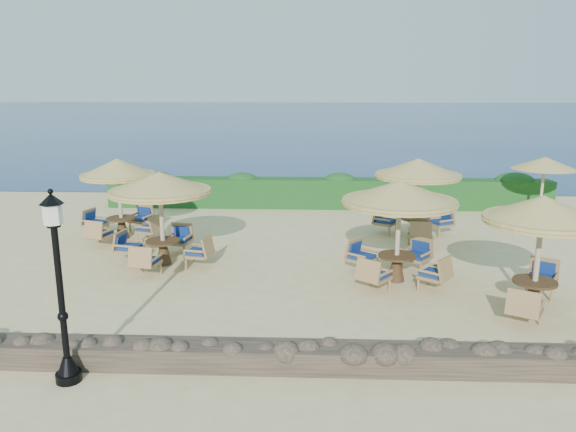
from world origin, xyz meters
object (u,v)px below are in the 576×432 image
at_px(cafe_set_2, 541,227).
at_px(cafe_set_0, 161,201).
at_px(cafe_set_3, 119,188).
at_px(lamp_post, 61,297).
at_px(extra_parasol, 545,163).
at_px(cafe_set_1, 399,211).
at_px(cafe_set_4, 417,181).

bearing_deg(cafe_set_2, cafe_set_0, 162.55).
distance_m(cafe_set_0, cafe_set_3, 3.35).
bearing_deg(lamp_post, cafe_set_3, 103.02).
height_order(lamp_post, cafe_set_3, lamp_post).
xyz_separation_m(extra_parasol, cafe_set_0, (-12.61, -5.61, -0.33)).
distance_m(lamp_post, extra_parasol, 17.41).
bearing_deg(lamp_post, cafe_set_2, 20.84).
xyz_separation_m(lamp_post, extra_parasol, (12.60, 12.00, 0.62)).
bearing_deg(extra_parasol, lamp_post, -136.40).
height_order(extra_parasol, cafe_set_2, cafe_set_2).
bearing_deg(lamp_post, cafe_set_1, 39.79).
bearing_deg(cafe_set_0, cafe_set_4, 22.02).
bearing_deg(cafe_set_0, lamp_post, -89.93).
distance_m(lamp_post, cafe_set_0, 6.40).
bearing_deg(cafe_set_1, extra_parasol, 47.06).
distance_m(extra_parasol, cafe_set_2, 9.16).
height_order(extra_parasol, cafe_set_3, cafe_set_3).
distance_m(cafe_set_1, cafe_set_2, 3.35).
bearing_deg(cafe_set_2, extra_parasol, 68.13).
bearing_deg(cafe_set_3, cafe_set_2, -26.08).
bearing_deg(cafe_set_0, cafe_set_3, 128.32).
bearing_deg(cafe_set_3, cafe_set_1, -23.66).
height_order(cafe_set_0, cafe_set_1, same).
xyz_separation_m(cafe_set_2, cafe_set_3, (-11.27, 5.52, -0.25)).
relative_size(lamp_post, cafe_set_0, 1.15).
bearing_deg(cafe_set_4, cafe_set_2, -74.87).
relative_size(lamp_post, cafe_set_1, 1.13).
xyz_separation_m(cafe_set_0, cafe_set_4, (7.58, 3.07, 0.07)).
distance_m(cafe_set_1, cafe_set_4, 4.32).
xyz_separation_m(cafe_set_0, cafe_set_3, (-2.08, 2.63, -0.13)).
relative_size(lamp_post, extra_parasol, 1.38).
distance_m(lamp_post, cafe_set_4, 12.12).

